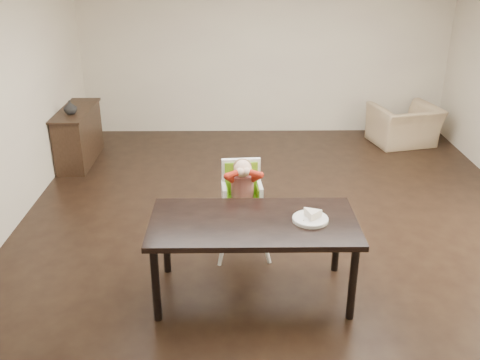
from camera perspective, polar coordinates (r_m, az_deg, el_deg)
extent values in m
plane|color=black|center=(6.06, 4.33, -5.24)|extent=(7.00, 7.00, 0.00)
cube|color=beige|center=(8.94, 2.71, 13.53)|extent=(6.00, 0.02, 2.70)
cube|color=beige|center=(2.44, 12.43, -17.36)|extent=(6.00, 0.02, 2.70)
cube|color=black|center=(4.64, 1.44, -4.62)|extent=(1.80, 0.90, 0.05)
cylinder|color=black|center=(4.57, -8.97, -10.99)|extent=(0.07, 0.07, 0.70)
cylinder|color=black|center=(4.63, 11.94, -10.74)|extent=(0.07, 0.07, 0.70)
cylinder|color=black|center=(5.19, -7.90, -6.34)|extent=(0.07, 0.07, 0.70)
cylinder|color=black|center=(5.24, 10.30, -6.18)|extent=(0.07, 0.07, 0.70)
cylinder|color=white|center=(5.32, -1.67, -6.22)|extent=(0.04, 0.04, 0.55)
cylinder|color=white|center=(5.36, 2.53, -6.03)|extent=(0.04, 0.04, 0.55)
cylinder|color=white|center=(5.66, -1.91, -4.25)|extent=(0.04, 0.04, 0.55)
cylinder|color=white|center=(5.69, 2.02, -4.09)|extent=(0.04, 0.04, 0.55)
cube|color=white|center=(5.38, 0.25, -2.57)|extent=(0.42, 0.38, 0.05)
cube|color=#6EB817|center=(5.36, 0.25, -2.24)|extent=(0.33, 0.32, 0.03)
cube|color=white|center=(5.42, 0.10, 0.26)|extent=(0.39, 0.08, 0.41)
cube|color=#6EB817|center=(5.40, 0.13, 0.04)|extent=(0.33, 0.04, 0.37)
cube|color=black|center=(5.33, -0.48, -0.30)|extent=(0.04, 0.18, 0.02)
cube|color=black|center=(5.34, 0.88, -0.25)|extent=(0.04, 0.18, 0.02)
cylinder|color=#A02112|center=(5.30, 0.25, -0.82)|extent=(0.24, 0.24, 0.26)
sphere|color=beige|center=(5.20, 0.28, 1.24)|extent=(0.19, 0.19, 0.18)
ellipsoid|color=brown|center=(5.21, 0.25, 1.54)|extent=(0.19, 0.18, 0.13)
sphere|color=beige|center=(5.11, -0.01, 0.88)|extent=(0.08, 0.08, 0.08)
sphere|color=beige|center=(5.11, 0.75, 0.91)|extent=(0.08, 0.08, 0.08)
cylinder|color=white|center=(4.66, 7.51, -4.20)|extent=(0.39, 0.39, 0.02)
torus|color=white|center=(4.66, 7.52, -4.05)|extent=(0.39, 0.39, 0.02)
imported|color=tan|center=(8.88, 17.17, 6.26)|extent=(1.08, 0.83, 0.84)
cube|color=black|center=(8.14, -16.83, 4.45)|extent=(0.40, 1.20, 0.76)
cube|color=black|center=(8.03, -17.16, 7.11)|extent=(0.44, 1.26, 0.03)
imported|color=#99999E|center=(7.80, -17.67, 7.38)|extent=(0.20, 0.21, 0.18)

